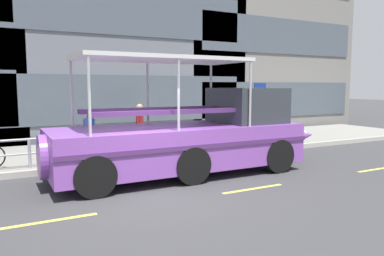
{
  "coord_description": "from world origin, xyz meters",
  "views": [
    {
      "loc": [
        -3.19,
        -8.22,
        2.56
      ],
      "look_at": [
        2.01,
        1.64,
        1.3
      ],
      "focal_mm": 34.81,
      "sensor_mm": 36.0,
      "label": 1
    }
  ],
  "objects_px": {
    "duck_tour_boat": "(195,137)",
    "pedestrian_mid_right": "(89,128)",
    "pedestrian_near_bow": "(241,119)",
    "pedestrian_mid_left": "(140,122)",
    "parking_sign": "(259,102)"
  },
  "relations": [
    {
      "from": "parking_sign",
      "to": "pedestrian_mid_left",
      "type": "bearing_deg",
      "value": 170.68
    },
    {
      "from": "pedestrian_mid_left",
      "to": "pedestrian_near_bow",
      "type": "bearing_deg",
      "value": -11.71
    },
    {
      "from": "pedestrian_mid_left",
      "to": "pedestrian_mid_right",
      "type": "distance_m",
      "value": 1.9
    },
    {
      "from": "duck_tour_boat",
      "to": "pedestrian_near_bow",
      "type": "xyz_separation_m",
      "value": [
        3.65,
        2.89,
        0.16
      ]
    },
    {
      "from": "pedestrian_mid_left",
      "to": "pedestrian_mid_right",
      "type": "relative_size",
      "value": 1.14
    },
    {
      "from": "parking_sign",
      "to": "duck_tour_boat",
      "type": "relative_size",
      "value": 0.28
    },
    {
      "from": "duck_tour_boat",
      "to": "pedestrian_mid_right",
      "type": "relative_size",
      "value": 5.99
    },
    {
      "from": "pedestrian_near_bow",
      "to": "pedestrian_mid_right",
      "type": "distance_m",
      "value": 5.98
    },
    {
      "from": "parking_sign",
      "to": "pedestrian_near_bow",
      "type": "height_order",
      "value": "parking_sign"
    },
    {
      "from": "pedestrian_near_bow",
      "to": "pedestrian_mid_left",
      "type": "relative_size",
      "value": 1.02
    },
    {
      "from": "duck_tour_boat",
      "to": "pedestrian_mid_left",
      "type": "xyz_separation_m",
      "value": [
        -0.38,
        3.73,
        0.14
      ]
    },
    {
      "from": "parking_sign",
      "to": "pedestrian_mid_left",
      "type": "distance_m",
      "value": 5.09
    },
    {
      "from": "duck_tour_boat",
      "to": "pedestrian_mid_right",
      "type": "distance_m",
      "value": 4.31
    },
    {
      "from": "pedestrian_near_bow",
      "to": "pedestrian_mid_left",
      "type": "xyz_separation_m",
      "value": [
        -4.03,
        0.83,
        -0.02
      ]
    },
    {
      "from": "pedestrian_near_bow",
      "to": "pedestrian_mid_right",
      "type": "relative_size",
      "value": 1.17
    }
  ]
}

